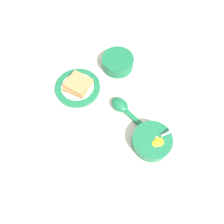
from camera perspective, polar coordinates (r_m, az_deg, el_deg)
The scene contains 6 objects.
ground_plane at distance 0.88m, azimuth 0.68°, elevation 5.34°, with size 3.00×3.00×0.00m, color beige.
egg_bowl at distance 0.77m, azimuth 10.40°, elevation -7.50°, with size 0.14×0.14×0.07m.
toast_plate at distance 0.89m, azimuth -8.95°, elevation 6.35°, with size 0.18×0.18×0.02m.
toast_sandwich at distance 0.87m, azimuth -8.96°, elevation 7.10°, with size 0.10×0.10×0.03m.
soup_spoon at distance 0.83m, azimuth 2.59°, elevation 1.40°, with size 0.10×0.16×0.03m.
congee_bowl at distance 0.93m, azimuth 1.50°, elevation 12.95°, with size 0.13×0.13×0.05m.
Camera 1 is at (-0.44, -0.16, 0.74)m, focal length 35.00 mm.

